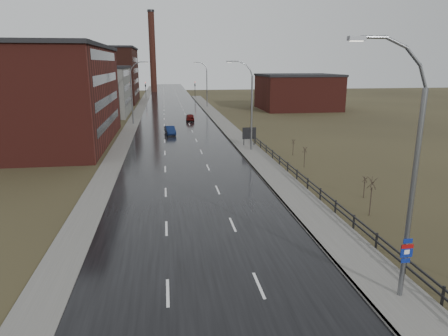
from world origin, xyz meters
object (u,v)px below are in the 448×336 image
object	(u,v)px
streetlight_main	(408,178)
car_near	(170,131)
billboard	(249,134)
car_far	(190,117)

from	to	relation	value
streetlight_main	car_near	distance (m)	48.99
billboard	car_near	bearing A→B (deg)	133.72
streetlight_main	car_far	distance (m)	63.54
car_near	car_far	bearing A→B (deg)	68.10
billboard	car_near	size ratio (longest dim) A/B	0.65
car_far	streetlight_main	bearing A→B (deg)	98.11
car_near	car_far	size ratio (longest dim) A/B	0.98
car_near	billboard	bearing A→B (deg)	-53.01
streetlight_main	car_far	xyz separation A→B (m)	(-5.70, 63.06, -5.36)
streetlight_main	billboard	xyz separation A→B (m)	(0.63, 36.71, -4.31)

